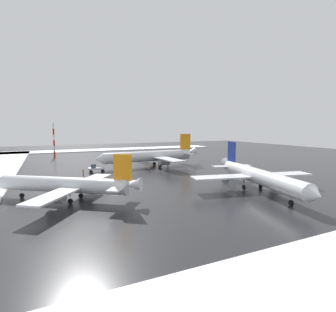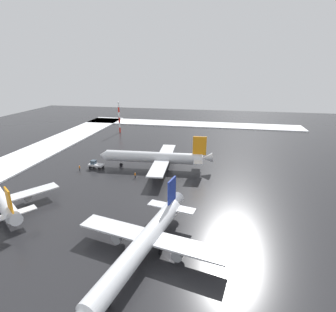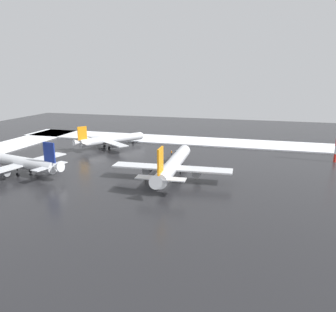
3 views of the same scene
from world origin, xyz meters
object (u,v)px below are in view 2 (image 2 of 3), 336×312
object	(u,v)px
ground_crew_mid_apron	(162,174)
antenna_mast	(119,117)
pushback_tug	(96,164)
airplane_parked_portside	(144,242)
ground_crew_beside_wing	(135,175)
airplane_distant_tail	(156,157)
ground_crew_by_nose_gear	(80,168)

from	to	relation	value
ground_crew_mid_apron	antenna_mast	bearing A→B (deg)	-19.93
pushback_tug	airplane_parked_portside	bearing A→B (deg)	132.42
pushback_tug	ground_crew_mid_apron	bearing A→B (deg)	179.84
ground_crew_mid_apron	ground_crew_beside_wing	distance (m)	7.53
pushback_tug	ground_crew_mid_apron	size ratio (longest dim) A/B	2.82
airplane_distant_tail	ground_crew_beside_wing	xyz separation A→B (m)	(8.69, -4.10, -2.52)
airplane_parked_portside	ground_crew_beside_wing	size ratio (longest dim) A/B	18.46
ground_crew_mid_apron	ground_crew_by_nose_gear	bearing A→B (deg)	38.06
ground_crew_beside_wing	antenna_mast	size ratio (longest dim) A/B	0.12
antenna_mast	pushback_tug	bearing A→B (deg)	11.69
airplane_distant_tail	airplane_parked_portside	distance (m)	40.56
airplane_distant_tail	airplane_parked_portside	world-z (taller)	airplane_distant_tail
pushback_tug	ground_crew_mid_apron	xyz separation A→B (m)	(2.60, 21.50, -0.31)
airplane_parked_portside	pushback_tug	distance (m)	44.51
airplane_distant_tail	ground_crew_beside_wing	size ratio (longest dim) A/B	20.78
pushback_tug	ground_crew_by_nose_gear	bearing A→B (deg)	43.42
ground_crew_by_nose_gear	ground_crew_beside_wing	world-z (taller)	same
airplane_parked_portside	pushback_tug	size ratio (longest dim) A/B	6.54
airplane_distant_tail	antenna_mast	world-z (taller)	antenna_mast
ground_crew_mid_apron	airplane_parked_portside	bearing A→B (deg)	135.00
pushback_tug	antenna_mast	world-z (taller)	antenna_mast
airplane_distant_tail	pushback_tug	bearing A→B (deg)	8.45
airplane_parked_portside	ground_crew_beside_wing	distance (m)	33.32
airplane_parked_portside	ground_crew_mid_apron	distance (m)	33.88
ground_crew_by_nose_gear	antenna_mast	bearing A→B (deg)	-94.64
airplane_parked_portside	ground_crew_mid_apron	size ratio (longest dim) A/B	18.46
airplane_distant_tail	antenna_mast	xyz separation A→B (m)	(-42.07, -27.92, 3.79)
ground_crew_mid_apron	ground_crew_beside_wing	world-z (taller)	same
ground_crew_by_nose_gear	airplane_parked_portside	bearing A→B (deg)	120.62
ground_crew_beside_wing	ground_crew_by_nose_gear	bearing A→B (deg)	5.86
ground_crew_beside_wing	antenna_mast	distance (m)	56.42
pushback_tug	airplane_distant_tail	bearing A→B (deg)	-161.81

